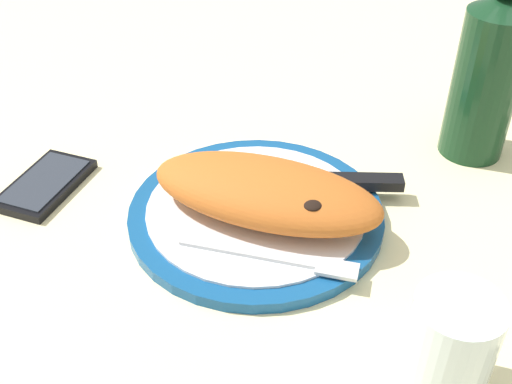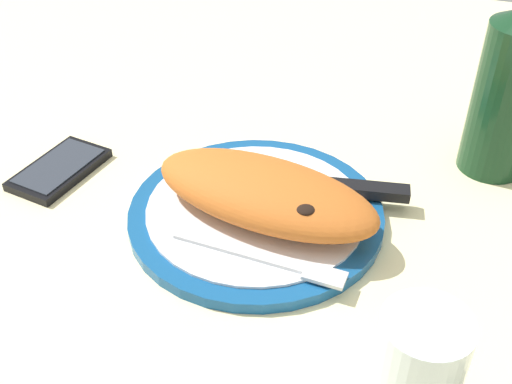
# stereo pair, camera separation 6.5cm
# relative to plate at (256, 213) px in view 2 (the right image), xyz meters

# --- Properties ---
(ground_plane) EXTENTS (1.50, 1.50, 0.03)m
(ground_plane) POSITION_rel_plate_xyz_m (0.00, 0.00, -0.02)
(ground_plane) COLOR beige
(plate) EXTENTS (0.27, 0.27, 0.02)m
(plate) POSITION_rel_plate_xyz_m (0.00, 0.00, 0.00)
(plate) COLOR navy
(plate) RESTS_ON ground_plane
(calzone) EXTENTS (0.25, 0.14, 0.05)m
(calzone) POSITION_rel_plate_xyz_m (0.01, -0.01, 0.03)
(calzone) COLOR #C16023
(calzone) RESTS_ON plate
(fork) EXTENTS (0.18, 0.02, 0.00)m
(fork) POSITION_rel_plate_xyz_m (0.04, -0.07, 0.01)
(fork) COLOR silver
(fork) RESTS_ON plate
(knife) EXTENTS (0.22, 0.06, 0.01)m
(knife) POSITION_rel_plate_xyz_m (0.08, 0.06, 0.01)
(knife) COLOR silver
(knife) RESTS_ON plate
(smartphone) EXTENTS (0.08, 0.12, 0.01)m
(smartphone) POSITION_rel_plate_xyz_m (-0.24, -0.00, -0.00)
(smartphone) COLOR black
(smartphone) RESTS_ON ground_plane
(water_glass) EXTENTS (0.07, 0.07, 0.10)m
(water_glass) POSITION_rel_plate_xyz_m (0.19, -0.17, 0.03)
(water_glass) COLOR silver
(water_glass) RESTS_ON ground_plane
(wine_bottle) EXTENTS (0.08, 0.08, 0.27)m
(wine_bottle) POSITION_rel_plate_xyz_m (0.23, 0.19, 0.10)
(wine_bottle) COLOR #14381E
(wine_bottle) RESTS_ON ground_plane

